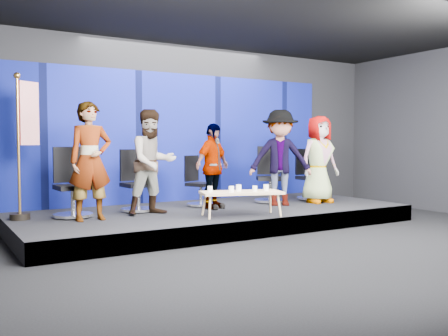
{
  "coord_description": "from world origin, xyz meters",
  "views": [
    {
      "loc": [
        -4.5,
        -5.3,
        1.51
      ],
      "look_at": [
        0.13,
        2.4,
        1.04
      ],
      "focal_mm": 40.0,
      "sensor_mm": 36.0,
      "label": 1
    }
  ],
  "objects_px": {
    "panelist_b": "(153,162)",
    "mug_e": "(266,187)",
    "coffee_table": "(241,193)",
    "mug_c": "(239,188)",
    "chair_a": "(72,194)",
    "panelist_a": "(90,161)",
    "flag_stand": "(25,142)",
    "chair_e": "(309,183)",
    "panelist_d": "(280,158)",
    "panelist_c": "(212,166)",
    "mug_a": "(210,189)",
    "mug_d": "(255,189)",
    "panelist_e": "(319,159)",
    "mug_b": "(231,189)",
    "chair_c": "(199,189)",
    "chair_b": "(137,191)",
    "chair_d": "(270,184)"
  },
  "relations": [
    {
      "from": "panelist_b",
      "to": "mug_e",
      "type": "xyz_separation_m",
      "value": [
        1.6,
        -1.01,
        -0.42
      ]
    },
    {
      "from": "coffee_table",
      "to": "panelist_b",
      "type": "bearing_deg",
      "value": 141.74
    },
    {
      "from": "mug_c",
      "to": "chair_a",
      "type": "bearing_deg",
      "value": 152.59
    },
    {
      "from": "panelist_a",
      "to": "flag_stand",
      "type": "height_order",
      "value": "flag_stand"
    },
    {
      "from": "chair_e",
      "to": "panelist_d",
      "type": "bearing_deg",
      "value": -157.18
    },
    {
      "from": "panelist_d",
      "to": "coffee_table",
      "type": "height_order",
      "value": "panelist_d"
    },
    {
      "from": "panelist_b",
      "to": "panelist_c",
      "type": "distance_m",
      "value": 1.21
    },
    {
      "from": "chair_a",
      "to": "mug_c",
      "type": "relative_size",
      "value": 10.75
    },
    {
      "from": "panelist_a",
      "to": "chair_e",
      "type": "xyz_separation_m",
      "value": [
        4.71,
        0.38,
        -0.57
      ]
    },
    {
      "from": "panelist_c",
      "to": "panelist_d",
      "type": "height_order",
      "value": "panelist_d"
    },
    {
      "from": "chair_a",
      "to": "mug_a",
      "type": "xyz_separation_m",
      "value": [
        1.9,
        -1.15,
        0.08
      ]
    },
    {
      "from": "panelist_d",
      "to": "mug_d",
      "type": "bearing_deg",
      "value": -113.87
    },
    {
      "from": "panelist_e",
      "to": "mug_b",
      "type": "relative_size",
      "value": 17.39
    },
    {
      "from": "mug_a",
      "to": "flag_stand",
      "type": "height_order",
      "value": "flag_stand"
    },
    {
      "from": "mug_d",
      "to": "flag_stand",
      "type": "relative_size",
      "value": 0.04
    },
    {
      "from": "chair_c",
      "to": "flag_stand",
      "type": "bearing_deg",
      "value": 154.92
    },
    {
      "from": "panelist_e",
      "to": "mug_b",
      "type": "height_order",
      "value": "panelist_e"
    },
    {
      "from": "chair_c",
      "to": "panelist_d",
      "type": "height_order",
      "value": "panelist_d"
    },
    {
      "from": "chair_c",
      "to": "mug_c",
      "type": "distance_m",
      "value": 1.44
    },
    {
      "from": "chair_a",
      "to": "mug_b",
      "type": "xyz_separation_m",
      "value": [
        2.19,
        -1.33,
        0.08
      ]
    },
    {
      "from": "chair_c",
      "to": "panelist_c",
      "type": "bearing_deg",
      "value": -112.45
    },
    {
      "from": "chair_c",
      "to": "chair_e",
      "type": "height_order",
      "value": "chair_e"
    },
    {
      "from": "chair_a",
      "to": "panelist_b",
      "type": "xyz_separation_m",
      "value": [
        1.23,
        -0.39,
        0.5
      ]
    },
    {
      "from": "mug_a",
      "to": "flag_stand",
      "type": "distance_m",
      "value": 2.99
    },
    {
      "from": "panelist_d",
      "to": "mug_d",
      "type": "relative_size",
      "value": 20.09
    },
    {
      "from": "chair_b",
      "to": "panelist_e",
      "type": "distance_m",
      "value": 3.67
    },
    {
      "from": "panelist_c",
      "to": "panelist_d",
      "type": "relative_size",
      "value": 0.85
    },
    {
      "from": "mug_b",
      "to": "mug_d",
      "type": "bearing_deg",
      "value": -10.77
    },
    {
      "from": "panelist_b",
      "to": "coffee_table",
      "type": "relative_size",
      "value": 1.23
    },
    {
      "from": "chair_b",
      "to": "flag_stand",
      "type": "xyz_separation_m",
      "value": [
        -1.8,
        0.1,
        0.85
      ]
    },
    {
      "from": "chair_c",
      "to": "chair_e",
      "type": "relative_size",
      "value": 0.9
    },
    {
      "from": "chair_b",
      "to": "mug_c",
      "type": "height_order",
      "value": "chair_b"
    },
    {
      "from": "chair_b",
      "to": "mug_e",
      "type": "height_order",
      "value": "chair_b"
    },
    {
      "from": "mug_e",
      "to": "flag_stand",
      "type": "bearing_deg",
      "value": 155.35
    },
    {
      "from": "panelist_e",
      "to": "mug_d",
      "type": "height_order",
      "value": "panelist_e"
    },
    {
      "from": "mug_c",
      "to": "panelist_c",
      "type": "bearing_deg",
      "value": 87.34
    },
    {
      "from": "panelist_e",
      "to": "flag_stand",
      "type": "bearing_deg",
      "value": 173.21
    },
    {
      "from": "chair_c",
      "to": "panelist_d",
      "type": "bearing_deg",
      "value": -52.77
    },
    {
      "from": "coffee_table",
      "to": "chair_a",
      "type": "bearing_deg",
      "value": 151.45
    },
    {
      "from": "chair_a",
      "to": "coffee_table",
      "type": "xyz_separation_m",
      "value": [
        2.4,
        -1.31,
        -0.0
      ]
    },
    {
      "from": "panelist_a",
      "to": "mug_a",
      "type": "distance_m",
      "value": 1.91
    },
    {
      "from": "chair_a",
      "to": "mug_d",
      "type": "height_order",
      "value": "chair_a"
    },
    {
      "from": "chair_a",
      "to": "panelist_e",
      "type": "relative_size",
      "value": 0.66
    },
    {
      "from": "chair_c",
      "to": "coffee_table",
      "type": "bearing_deg",
      "value": -115.35
    },
    {
      "from": "chair_d",
      "to": "mug_a",
      "type": "xyz_separation_m",
      "value": [
        -2.0,
        -1.12,
        0.08
      ]
    },
    {
      "from": "chair_e",
      "to": "mug_b",
      "type": "xyz_separation_m",
      "value": [
        -2.69,
        -1.23,
        0.1
      ]
    },
    {
      "from": "panelist_b",
      "to": "mug_d",
      "type": "bearing_deg",
      "value": -40.87
    },
    {
      "from": "chair_d",
      "to": "panelist_d",
      "type": "distance_m",
      "value": 0.74
    },
    {
      "from": "coffee_table",
      "to": "mug_b",
      "type": "xyz_separation_m",
      "value": [
        -0.21,
        -0.02,
        0.08
      ]
    },
    {
      "from": "panelist_d",
      "to": "panelist_e",
      "type": "distance_m",
      "value": 0.93
    }
  ]
}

